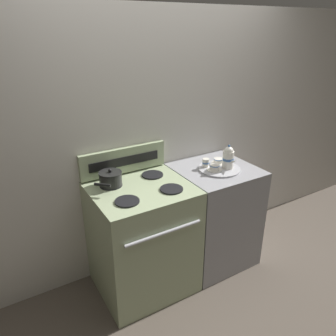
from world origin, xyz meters
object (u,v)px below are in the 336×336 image
Objects in this scene: teacup_left at (215,168)px; stove at (143,238)px; saucepan at (110,178)px; creamer_jug at (206,163)px; teapot at (228,158)px; serving_tray at (219,169)px; teacup_right at (218,161)px.

stove is at bearing 175.74° from teacup_left.
teacup_left is (0.66, -0.05, 0.50)m from stove.
stove is at bearing -38.78° from saucepan.
teapot is at bearing -41.46° from creamer_jug.
stove is at bearing 174.60° from teapot.
saucepan is 0.92m from serving_tray.
teapot is (0.06, -0.04, 0.10)m from serving_tray.
teacup_left reaches higher than stove.
saucepan is 0.83m from creamer_jug.
saucepan is 1.95× the size of teacup_left.
serving_tray is at bearing -46.68° from creamer_jug.
saucepan is (-0.18, 0.15, 0.52)m from stove.
teapot is 1.66× the size of teacup_left.
serving_tray is 4.97× the size of creamer_jug.
teapot is 1.66× the size of teacup_right.
creamer_jug is at bearing -6.69° from saucepan.
teapot reaches higher than saucepan.
teacup_right is (0.05, 0.08, 0.03)m from serving_tray.
teacup_right is at bearing -1.49° from creamer_jug.
serving_tray is at bearing -2.88° from stove.
saucepan is 1.17× the size of teapot.
saucepan is at bearing 168.61° from serving_tray.
teapot is at bearing -32.62° from serving_tray.
teapot reaches higher than teacup_left.
teapot is at bearing -87.71° from teacup_right.
creamer_jug is at bearing 133.32° from serving_tray.
teacup_left is at bearing 168.47° from teapot.
serving_tray is 0.12m from teapot.
teacup_right is at bearing 56.70° from serving_tray.
teacup_right is (0.96, -0.10, -0.03)m from saucepan.
creamer_jug is at bearing 4.40° from stove.
teacup_left is (-0.06, -0.01, 0.03)m from serving_tray.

